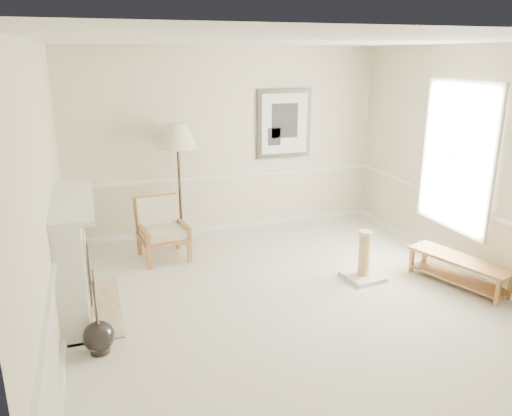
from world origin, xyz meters
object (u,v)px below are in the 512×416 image
Objects in this scene: armchair at (161,226)px; scratching_post at (364,264)px; floor_lamp at (178,139)px; bench at (459,267)px; floor_vase at (99,337)px.

scratching_post is at bearing -41.37° from armchair.
bench is at bearing -41.11° from floor_lamp.
floor_lamp is at bearing 45.43° from armchair.
armchair is 1.28m from floor_lamp.
scratching_post is (2.33, -1.59, -0.26)m from armchair.
floor_lamp is 2.80× the size of scratching_post.
armchair is at bearing -127.48° from floor_lamp.
armchair is 3.99m from bench.
bench is at bearing -39.38° from armchair.
floor_lamp is (0.37, 0.49, 1.13)m from armchair.
armchair is at bearing 147.71° from bench.
floor_vase reaches higher than bench.
armchair is at bearing 67.32° from floor_vase.
armchair is 2.84m from scratching_post.
armchair is (0.94, 2.24, 0.30)m from floor_vase.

